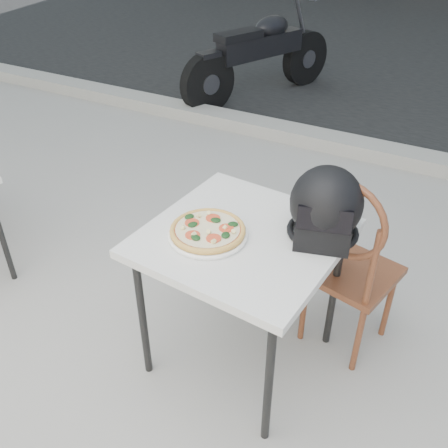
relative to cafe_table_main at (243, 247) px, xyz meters
The scene contains 9 objects.
ground 0.90m from the cafe_table_main, 124.45° to the right, with size 80.00×80.00×0.00m, color #9F9D97.
street_asphalt 6.56m from the cafe_table_main, 92.90° to the left, with size 30.00×8.00×0.00m, color black.
curb 2.62m from the cafe_table_main, 97.46° to the left, with size 30.00×0.25×0.12m, color gray.
cafe_table_main is the anchor object (origin of this frame).
plate 0.17m from the cafe_table_main, 144.82° to the right, with size 0.34×0.34×0.02m.
pizza 0.18m from the cafe_table_main, 144.91° to the right, with size 0.40×0.40×0.04m.
helmet 0.39m from the cafe_table_main, 26.83° to the left, with size 0.37×0.38×0.31m.
cafe_chair_main 0.51m from the cafe_table_main, 37.17° to the left, with size 0.46×0.46×1.00m.
motorcycle 3.72m from the cafe_table_main, 113.64° to the left, with size 0.90×1.90×1.00m.
Camera 1 is at (1.07, -1.06, 1.97)m, focal length 40.00 mm.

